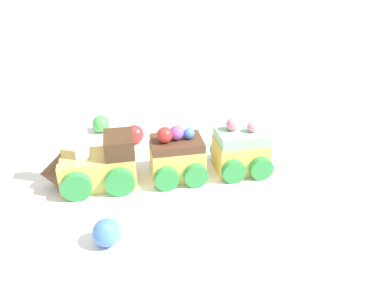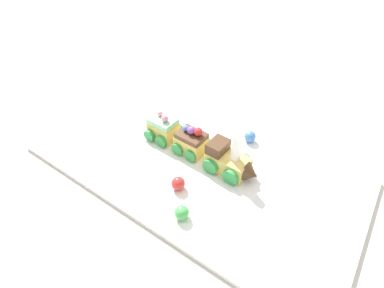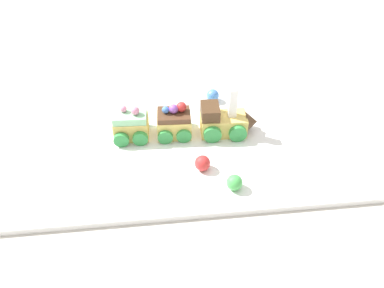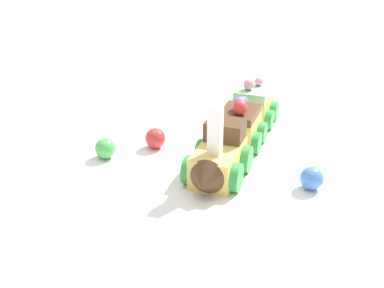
{
  "view_description": "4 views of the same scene",
  "coord_description": "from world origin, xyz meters",
  "px_view_note": "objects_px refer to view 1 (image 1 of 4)",
  "views": [
    {
      "loc": [
        0.06,
        0.46,
        0.29
      ],
      "look_at": [
        -0.05,
        0.04,
        0.06
      ],
      "focal_mm": 35.0,
      "sensor_mm": 36.0,
      "label": 1
    },
    {
      "loc": [
        0.29,
        -0.42,
        0.51
      ],
      "look_at": [
        -0.0,
        -0.01,
        0.07
      ],
      "focal_mm": 28.0,
      "sensor_mm": 36.0,
      "label": 2
    },
    {
      "loc": [
        -0.06,
        -0.6,
        0.52
      ],
      "look_at": [
        0.01,
        -0.03,
        0.03
      ],
      "focal_mm": 35.0,
      "sensor_mm": 36.0,
      "label": 3
    },
    {
      "loc": [
        0.68,
        0.17,
        0.36
      ],
      "look_at": [
        0.02,
        -0.03,
        0.03
      ],
      "focal_mm": 50.0,
      "sensor_mm": 36.0,
      "label": 4
    }
  ],
  "objects_px": {
    "gumball_green": "(101,124)",
    "cake_car_chocolate": "(177,157)",
    "gumball_blue": "(107,232)",
    "cake_car_mint": "(240,151)",
    "cake_train_locomotive": "(93,166)",
    "gumball_red": "(135,134)"
  },
  "relations": [
    {
      "from": "cake_car_mint",
      "to": "gumball_red",
      "type": "height_order",
      "value": "cake_car_mint"
    },
    {
      "from": "cake_train_locomotive",
      "to": "cake_car_chocolate",
      "type": "bearing_deg",
      "value": 179.91
    },
    {
      "from": "gumball_blue",
      "to": "cake_car_mint",
      "type": "bearing_deg",
      "value": -149.3
    },
    {
      "from": "gumball_red",
      "to": "gumball_blue",
      "type": "distance_m",
      "value": 0.24
    },
    {
      "from": "cake_car_mint",
      "to": "gumball_blue",
      "type": "distance_m",
      "value": 0.22
    },
    {
      "from": "cake_train_locomotive",
      "to": "gumball_green",
      "type": "relative_size",
      "value": 4.14
    },
    {
      "from": "gumball_blue",
      "to": "cake_train_locomotive",
      "type": "bearing_deg",
      "value": -85.01
    },
    {
      "from": "cake_car_mint",
      "to": "gumball_green",
      "type": "height_order",
      "value": "cake_car_mint"
    },
    {
      "from": "gumball_blue",
      "to": "cake_car_chocolate",
      "type": "bearing_deg",
      "value": -130.62
    },
    {
      "from": "cake_car_mint",
      "to": "gumball_green",
      "type": "bearing_deg",
      "value": -40.59
    },
    {
      "from": "cake_train_locomotive",
      "to": "cake_car_mint",
      "type": "distance_m",
      "value": 0.2
    },
    {
      "from": "cake_train_locomotive",
      "to": "gumball_green",
      "type": "height_order",
      "value": "cake_train_locomotive"
    },
    {
      "from": "cake_car_chocolate",
      "to": "gumball_red",
      "type": "distance_m",
      "value": 0.12
    },
    {
      "from": "gumball_red",
      "to": "cake_train_locomotive",
      "type": "bearing_deg",
      "value": 59.23
    },
    {
      "from": "cake_train_locomotive",
      "to": "gumball_blue",
      "type": "relative_size",
      "value": 4.08
    },
    {
      "from": "gumball_green",
      "to": "cake_car_chocolate",
      "type": "bearing_deg",
      "value": 119.47
    },
    {
      "from": "cake_train_locomotive",
      "to": "gumball_red",
      "type": "relative_size",
      "value": 4.05
    },
    {
      "from": "cake_car_mint",
      "to": "gumball_red",
      "type": "bearing_deg",
      "value": -38.58
    },
    {
      "from": "cake_car_chocolate",
      "to": "gumball_red",
      "type": "height_order",
      "value": "cake_car_chocolate"
    },
    {
      "from": "cake_train_locomotive",
      "to": "gumball_blue",
      "type": "distance_m",
      "value": 0.12
    },
    {
      "from": "cake_car_mint",
      "to": "cake_car_chocolate",
      "type": "bearing_deg",
      "value": 0.15
    },
    {
      "from": "cake_car_chocolate",
      "to": "gumball_green",
      "type": "height_order",
      "value": "cake_car_chocolate"
    }
  ]
}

